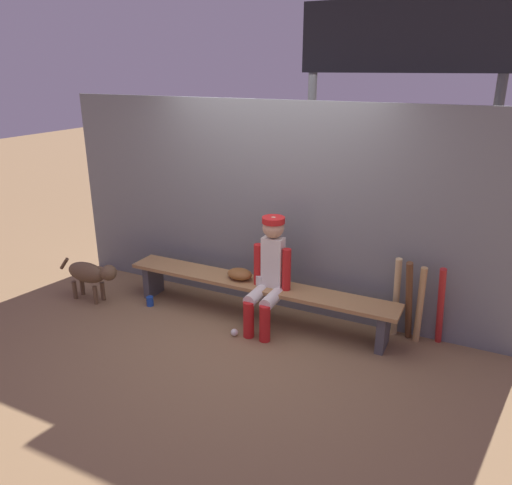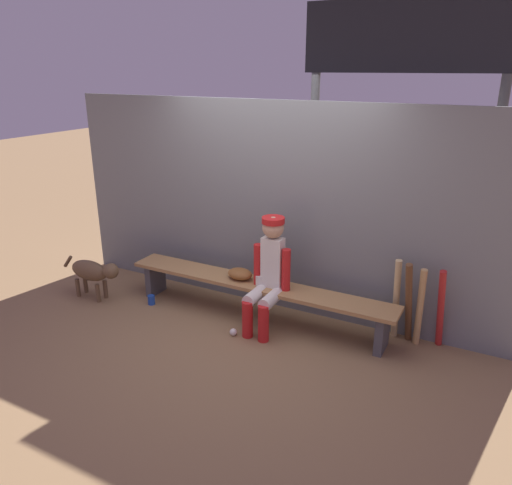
{
  "view_description": "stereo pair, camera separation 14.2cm",
  "coord_description": "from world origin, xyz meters",
  "px_view_note": "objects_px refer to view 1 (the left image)",
  "views": [
    {
      "loc": [
        2.1,
        -4.28,
        2.58
      ],
      "look_at": [
        0.0,
        0.0,
        0.87
      ],
      "focal_mm": 34.56,
      "sensor_mm": 36.0,
      "label": 1
    },
    {
      "loc": [
        2.23,
        -4.22,
        2.58
      ],
      "look_at": [
        0.0,
        0.0,
        0.87
      ],
      "focal_mm": 34.56,
      "sensor_mm": 36.0,
      "label": 2
    }
  ],
  "objects_px": {
    "scoreboard": "(407,77)",
    "bat_aluminum_red": "(441,306)",
    "cup_on_bench": "(260,280)",
    "bat_wood_natural": "(396,297)",
    "player_seated": "(269,271)",
    "bat_wood_tan": "(420,305)",
    "baseball": "(234,332)",
    "dugout_bench": "(256,289)",
    "cup_on_ground": "(150,301)",
    "baseball_glove": "(240,274)",
    "dog": "(90,274)",
    "bat_wood_dark": "(409,301)"
  },
  "relations": [
    {
      "from": "scoreboard",
      "to": "bat_aluminum_red",
      "type": "bearing_deg",
      "value": -54.88
    },
    {
      "from": "cup_on_bench",
      "to": "scoreboard",
      "type": "xyz_separation_m",
      "value": [
        1.07,
        1.33,
        2.0
      ]
    },
    {
      "from": "bat_wood_natural",
      "to": "scoreboard",
      "type": "height_order",
      "value": "scoreboard"
    },
    {
      "from": "player_seated",
      "to": "bat_wood_tan",
      "type": "relative_size",
      "value": 1.45
    },
    {
      "from": "bat_wood_natural",
      "to": "baseball",
      "type": "height_order",
      "value": "bat_wood_natural"
    },
    {
      "from": "bat_wood_tan",
      "to": "player_seated",
      "type": "bearing_deg",
      "value": -166.18
    },
    {
      "from": "dugout_bench",
      "to": "player_seated",
      "type": "bearing_deg",
      "value": -28.35
    },
    {
      "from": "bat_wood_natural",
      "to": "cup_on_ground",
      "type": "distance_m",
      "value": 2.71
    },
    {
      "from": "bat_aluminum_red",
      "to": "baseball_glove",
      "type": "bearing_deg",
      "value": -171.85
    },
    {
      "from": "baseball_glove",
      "to": "dog",
      "type": "relative_size",
      "value": 0.33
    },
    {
      "from": "cup_on_ground",
      "to": "bat_wood_dark",
      "type": "bearing_deg",
      "value": 10.11
    },
    {
      "from": "bat_wood_natural",
      "to": "dugout_bench",
      "type": "bearing_deg",
      "value": -168.44
    },
    {
      "from": "bat_wood_natural",
      "to": "cup_on_bench",
      "type": "bearing_deg",
      "value": -165.92
    },
    {
      "from": "bat_wood_natural",
      "to": "dog",
      "type": "xyz_separation_m",
      "value": [
        -3.32,
        -0.73,
        -0.09
      ]
    },
    {
      "from": "bat_aluminum_red",
      "to": "scoreboard",
      "type": "bearing_deg",
      "value": 125.12
    },
    {
      "from": "baseball_glove",
      "to": "cup_on_ground",
      "type": "relative_size",
      "value": 2.55
    },
    {
      "from": "baseball_glove",
      "to": "bat_wood_tan",
      "type": "height_order",
      "value": "bat_wood_tan"
    },
    {
      "from": "dugout_bench",
      "to": "cup_on_ground",
      "type": "distance_m",
      "value": 1.28
    },
    {
      "from": "player_seated",
      "to": "cup_on_bench",
      "type": "height_order",
      "value": "player_seated"
    },
    {
      "from": "player_seated",
      "to": "scoreboard",
      "type": "relative_size",
      "value": 0.34
    },
    {
      "from": "bat_aluminum_red",
      "to": "cup_on_ground",
      "type": "distance_m",
      "value": 3.12
    },
    {
      "from": "dugout_bench",
      "to": "player_seated",
      "type": "height_order",
      "value": "player_seated"
    },
    {
      "from": "baseball_glove",
      "to": "cup_on_bench",
      "type": "distance_m",
      "value": 0.27
    },
    {
      "from": "dugout_bench",
      "to": "scoreboard",
      "type": "bearing_deg",
      "value": 48.46
    },
    {
      "from": "dugout_bench",
      "to": "baseball",
      "type": "bearing_deg",
      "value": -94.48
    },
    {
      "from": "cup_on_ground",
      "to": "cup_on_bench",
      "type": "distance_m",
      "value": 1.37
    },
    {
      "from": "player_seated",
      "to": "bat_wood_dark",
      "type": "relative_size",
      "value": 1.32
    },
    {
      "from": "baseball",
      "to": "cup_on_ground",
      "type": "height_order",
      "value": "cup_on_ground"
    },
    {
      "from": "dog",
      "to": "cup_on_bench",
      "type": "bearing_deg",
      "value": 11.3
    },
    {
      "from": "bat_aluminum_red",
      "to": "cup_on_bench",
      "type": "height_order",
      "value": "bat_aluminum_red"
    },
    {
      "from": "player_seated",
      "to": "cup_on_bench",
      "type": "relative_size",
      "value": 10.69
    },
    {
      "from": "baseball_glove",
      "to": "bat_aluminum_red",
      "type": "xyz_separation_m",
      "value": [
        2.02,
        0.29,
        -0.07
      ]
    },
    {
      "from": "bat_aluminum_red",
      "to": "cup_on_bench",
      "type": "distance_m",
      "value": 1.79
    },
    {
      "from": "bat_wood_natural",
      "to": "bat_wood_dark",
      "type": "height_order",
      "value": "bat_wood_dark"
    },
    {
      "from": "cup_on_bench",
      "to": "baseball_glove",
      "type": "bearing_deg",
      "value": 169.42
    },
    {
      "from": "bat_wood_dark",
      "to": "baseball_glove",
      "type": "bearing_deg",
      "value": -172.62
    },
    {
      "from": "bat_wood_dark",
      "to": "dog",
      "type": "relative_size",
      "value": 1.06
    },
    {
      "from": "cup_on_ground",
      "to": "baseball",
      "type": "bearing_deg",
      "value": -7.83
    },
    {
      "from": "bat_wood_tan",
      "to": "dog",
      "type": "bearing_deg",
      "value": -168.93
    },
    {
      "from": "cup_on_ground",
      "to": "dugout_bench",
      "type": "bearing_deg",
      "value": 12.36
    },
    {
      "from": "bat_wood_dark",
      "to": "bat_aluminum_red",
      "type": "height_order",
      "value": "bat_wood_dark"
    },
    {
      "from": "bat_wood_dark",
      "to": "cup_on_bench",
      "type": "distance_m",
      "value": 1.5
    },
    {
      "from": "player_seated",
      "to": "bat_wood_natural",
      "type": "bearing_deg",
      "value": 17.91
    },
    {
      "from": "dugout_bench",
      "to": "bat_wood_tan",
      "type": "height_order",
      "value": "bat_wood_tan"
    },
    {
      "from": "baseball_glove",
      "to": "player_seated",
      "type": "bearing_deg",
      "value": -15.08
    },
    {
      "from": "baseball_glove",
      "to": "baseball",
      "type": "bearing_deg",
      "value": -69.53
    },
    {
      "from": "player_seated",
      "to": "baseball",
      "type": "xyz_separation_m",
      "value": [
        -0.23,
        -0.33,
        -0.59
      ]
    },
    {
      "from": "dugout_bench",
      "to": "dog",
      "type": "bearing_deg",
      "value": -166.93
    },
    {
      "from": "dog",
      "to": "scoreboard",
      "type": "bearing_deg",
      "value": 29.5
    },
    {
      "from": "baseball_glove",
      "to": "scoreboard",
      "type": "relative_size",
      "value": 0.08
    }
  ]
}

